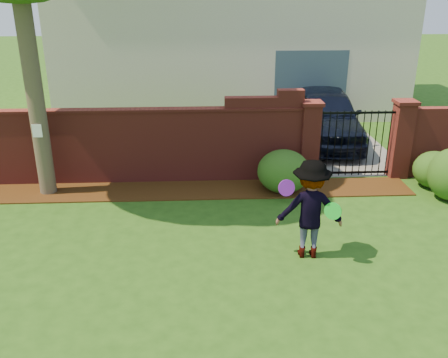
{
  "coord_description": "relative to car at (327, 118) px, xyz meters",
  "views": [
    {
      "loc": [
        -0.18,
        -6.88,
        4.36
      ],
      "look_at": [
        0.25,
        1.4,
        1.05
      ],
      "focal_mm": 39.13,
      "sensor_mm": 36.0,
      "label": 1
    }
  ],
  "objects": [
    {
      "name": "ground",
      "position": [
        -3.49,
        -6.68,
        -0.8
      ],
      "size": [
        80.0,
        80.0,
        0.01
      ],
      "primitive_type": "cube",
      "color": "#244B12",
      "rests_on": "ground"
    },
    {
      "name": "mulch_bed",
      "position": [
        -4.44,
        -3.35,
        -0.78
      ],
      "size": [
        11.1,
        1.08,
        0.03
      ],
      "primitive_type": "cube",
      "color": "#331C09",
      "rests_on": "ground"
    },
    {
      "name": "brick_wall",
      "position": [
        -5.5,
        -2.68,
        0.14
      ],
      "size": [
        8.7,
        0.31,
        2.16
      ],
      "color": "maroon",
      "rests_on": "ground"
    },
    {
      "name": "pillar_left",
      "position": [
        -1.09,
        -2.68,
        0.17
      ],
      "size": [
        0.5,
        0.5,
        1.88
      ],
      "color": "maroon",
      "rests_on": "ground"
    },
    {
      "name": "pillar_right",
      "position": [
        1.11,
        -2.68,
        0.17
      ],
      "size": [
        0.5,
        0.5,
        1.88
      ],
      "color": "maroon",
      "rests_on": "ground"
    },
    {
      "name": "iron_gate",
      "position": [
        0.01,
        -2.68,
        0.06
      ],
      "size": [
        1.78,
        0.03,
        1.6
      ],
      "color": "black",
      "rests_on": "ground"
    },
    {
      "name": "driveway",
      "position": [
        0.01,
        1.32,
        -0.79
      ],
      "size": [
        3.2,
        8.0,
        0.01
      ],
      "primitive_type": "cube",
      "color": "slate",
      "rests_on": "ground"
    },
    {
      "name": "house",
      "position": [
        -2.49,
        5.31,
        2.37
      ],
      "size": [
        12.4,
        6.4,
        6.3
      ],
      "color": "beige",
      "rests_on": "ground"
    },
    {
      "name": "car",
      "position": [
        0.0,
        0.0,
        0.0
      ],
      "size": [
        2.33,
        4.81,
        1.58
      ],
      "primitive_type": "imported",
      "rotation": [
        0.0,
        0.0,
        -0.1
      ],
      "color": "black",
      "rests_on": "ground"
    },
    {
      "name": "paper_notice",
      "position": [
        -7.09,
        -3.47,
        0.71
      ],
      "size": [
        0.2,
        0.01,
        0.28
      ],
      "primitive_type": "cube",
      "color": "white",
      "rests_on": "tree"
    },
    {
      "name": "shrub_left",
      "position": [
        -1.81,
        -3.47,
        -0.31
      ],
      "size": [
        1.18,
        1.18,
        0.96
      ],
      "primitive_type": "ellipsoid",
      "color": "#1A4815",
      "rests_on": "ground"
    },
    {
      "name": "shrub_right",
      "position": [
        1.68,
        -3.38,
        -0.37
      ],
      "size": [
        0.95,
        0.95,
        0.85
      ],
      "primitive_type": "ellipsoid",
      "color": "#1A4815",
      "rests_on": "ground"
    },
    {
      "name": "man",
      "position": [
        -1.86,
        -6.3,
        0.08
      ],
      "size": [
        1.18,
        0.75,
        1.73
      ],
      "primitive_type": "imported",
      "rotation": [
        0.0,
        0.0,
        3.04
      ],
      "color": "gray",
      "rests_on": "ground"
    },
    {
      "name": "frisbee_purple",
      "position": [
        -2.29,
        -6.39,
        0.53
      ],
      "size": [
        0.28,
        0.12,
        0.27
      ],
      "primitive_type": "cylinder",
      "rotation": [
        1.36,
        0.0,
        0.14
      ],
      "color": "purple",
      "rests_on": "man"
    },
    {
      "name": "frisbee_green",
      "position": [
        -1.56,
        -6.59,
        0.19
      ],
      "size": [
        0.28,
        0.2,
        0.29
      ],
      "primitive_type": "cylinder",
      "rotation": [
        1.43,
        0.0,
        -0.53
      ],
      "color": "green",
      "rests_on": "man"
    }
  ]
}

